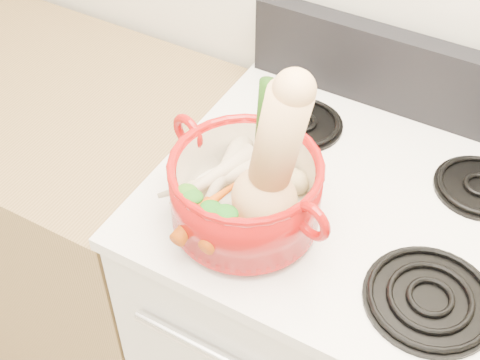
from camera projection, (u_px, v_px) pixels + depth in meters
The scene contains 22 objects.
stove_body at pixel (334, 337), 1.63m from camera, with size 0.76×0.65×0.92m, color silver.
cooktop at pixel (359, 205), 1.29m from camera, with size 0.78×0.67×0.03m, color silver.
control_backsplash at pixel (420, 79), 1.40m from camera, with size 0.76×0.05×0.18m, color black.
counter_left at pixel (7, 185), 2.01m from camera, with size 1.36×0.65×0.90m, color olive.
burner_front_left at pixel (232, 214), 1.24m from camera, with size 0.22×0.22×0.02m, color black.
burner_front_right at pixel (430, 298), 1.11m from camera, with size 0.22×0.22×0.02m, color black.
burner_back_left at pixel (302, 123), 1.42m from camera, with size 0.17×0.17×0.02m, color black.
burner_back_right at pixel (479, 186), 1.29m from camera, with size 0.17×0.17×0.02m, color black.
dutch_oven at pixel (246, 192), 1.18m from camera, with size 0.27×0.27×0.13m, color #9A0B0A.
pot_handle_left at pixel (188, 132), 1.22m from camera, with size 0.07×0.07×0.02m, color #9A0B0A.
pot_handle_right at pixel (312, 221), 1.07m from camera, with size 0.07×0.07×0.02m, color #9A0B0A.
squash at pixel (266, 157), 1.07m from camera, with size 0.13×0.13×0.31m, color tan, non-canonical shape.
leek at pixel (265, 150), 1.10m from camera, with size 0.04×0.04×0.28m, color silver.
ginger at pixel (278, 178), 1.22m from camera, with size 0.09×0.07×0.05m, color tan.
parsnip_0 at pixel (227, 173), 1.23m from camera, with size 0.05×0.05×0.24m, color beige.
parsnip_1 at pixel (216, 178), 1.21m from camera, with size 0.05×0.05×0.22m, color beige.
parsnip_2 at pixel (224, 172), 1.21m from camera, with size 0.05×0.05×0.21m, color beige.
parsnip_3 at pixel (212, 176), 1.20m from camera, with size 0.04×0.04×0.18m, color beige.
carrot_0 at pixel (238, 216), 1.16m from camera, with size 0.03×0.03×0.16m, color #C54A09.
carrot_1 at pixel (199, 213), 1.16m from camera, with size 0.03×0.03×0.14m, color #BA5909.
carrot_2 at pixel (232, 218), 1.15m from camera, with size 0.03×0.03×0.16m, color #C9480A.
carrot_3 at pixel (210, 203), 1.16m from camera, with size 0.03×0.03×0.13m, color #CA4C0A.
Camera 1 is at (0.23, 0.53, 1.88)m, focal length 50.00 mm.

